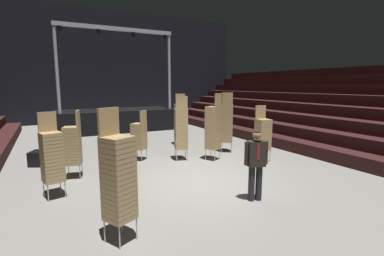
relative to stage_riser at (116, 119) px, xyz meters
The scene contains 15 objects.
ground_plane 10.14m from the stage_riser, 90.00° to the right, with size 22.00×30.00×0.10m, color slate.
arena_end_wall 5.89m from the stage_riser, 90.00° to the left, with size 22.00×0.30×8.00m, color black.
bleacher_bank_right 12.17m from the stage_riser, 48.71° to the right, with size 6.00×24.00×3.60m.
stage_riser is the anchor object (origin of this frame).
man_with_tie 11.78m from the stage_riser, 87.09° to the right, with size 0.57×0.34×1.69m.
chair_stack_front_left 12.34m from the stage_riser, 102.20° to the right, with size 0.59×0.59×2.31m.
chair_stack_front_right 7.08m from the stage_riser, 95.93° to the right, with size 0.62×0.62×1.79m.
chair_stack_mid_left 7.72m from the stage_riser, 85.43° to the right, with size 0.55×0.55×2.31m.
chair_stack_mid_right 8.39m from the stage_riser, 78.75° to the right, with size 0.60×0.60×2.39m.
chair_stack_mid_centre 9.68m from the stage_riser, 71.41° to the right, with size 0.49×0.49×1.96m.
chair_stack_rear_left 5.57m from the stage_riser, 72.52° to the right, with size 0.54×0.54×2.31m.
chair_stack_rear_right 10.06m from the stage_riser, 110.73° to the right, with size 0.53×0.53×2.05m.
chair_stack_rear_centre 7.94m from the stage_riser, 69.51° to the right, with size 0.61×0.61×2.39m.
chair_stack_aisle_left 8.60m from the stage_riser, 110.41° to the right, with size 0.54×0.54×1.96m.
equipment_road_case 7.27m from the stage_riser, 121.11° to the right, with size 0.90×0.60×0.49m, color black.
Camera 1 is at (-3.59, -6.52, 2.68)m, focal length 26.25 mm.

